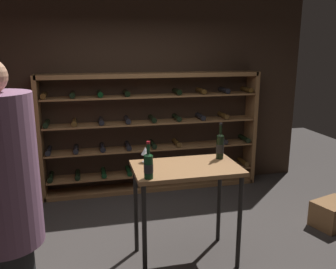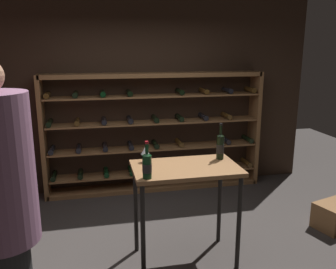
{
  "view_description": "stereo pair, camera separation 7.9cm",
  "coord_description": "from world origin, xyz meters",
  "px_view_note": "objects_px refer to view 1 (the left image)",
  "views": [
    {
      "loc": [
        -0.67,
        -3.14,
        2.09
      ],
      "look_at": [
        0.12,
        0.18,
        1.25
      ],
      "focal_mm": 37.72,
      "sensor_mm": 36.0,
      "label": 1
    },
    {
      "loc": [
        -0.6,
        -3.16,
        2.09
      ],
      "look_at": [
        0.12,
        0.18,
        1.25
      ],
      "focal_mm": 37.72,
      "sensor_mm": 36.0,
      "label": 2
    }
  ],
  "objects_px": {
    "person_bystander_dark_jacket": "(4,206)",
    "tasting_table": "(186,179)",
    "wine_rack": "(151,133)",
    "wine_crate": "(333,214)",
    "wine_glass_stemmed_center": "(145,151)",
    "wine_bottle_green_slim": "(220,146)",
    "wine_bottle_red_label": "(148,165)"
  },
  "relations": [
    {
      "from": "wine_bottle_red_label",
      "to": "wine_glass_stemmed_center",
      "type": "distance_m",
      "value": 0.45
    },
    {
      "from": "tasting_table",
      "to": "wine_bottle_green_slim",
      "type": "bearing_deg",
      "value": 20.68
    },
    {
      "from": "wine_rack",
      "to": "tasting_table",
      "type": "bearing_deg",
      "value": -90.72
    },
    {
      "from": "wine_rack",
      "to": "tasting_table",
      "type": "relative_size",
      "value": 3.17
    },
    {
      "from": "wine_rack",
      "to": "wine_crate",
      "type": "bearing_deg",
      "value": -40.89
    },
    {
      "from": "person_bystander_dark_jacket",
      "to": "wine_crate",
      "type": "bearing_deg",
      "value": -129.19
    },
    {
      "from": "person_bystander_dark_jacket",
      "to": "wine_bottle_green_slim",
      "type": "height_order",
      "value": "person_bystander_dark_jacket"
    },
    {
      "from": "tasting_table",
      "to": "wine_bottle_red_label",
      "type": "distance_m",
      "value": 0.53
    },
    {
      "from": "person_bystander_dark_jacket",
      "to": "wine_bottle_red_label",
      "type": "bearing_deg",
      "value": -116.38
    },
    {
      "from": "wine_rack",
      "to": "wine_glass_stemmed_center",
      "type": "height_order",
      "value": "wine_rack"
    },
    {
      "from": "tasting_table",
      "to": "wine_crate",
      "type": "height_order",
      "value": "tasting_table"
    },
    {
      "from": "tasting_table",
      "to": "person_bystander_dark_jacket",
      "type": "relative_size",
      "value": 0.5
    },
    {
      "from": "person_bystander_dark_jacket",
      "to": "wine_glass_stemmed_center",
      "type": "height_order",
      "value": "person_bystander_dark_jacket"
    },
    {
      "from": "wine_rack",
      "to": "wine_bottle_green_slim",
      "type": "xyz_separation_m",
      "value": [
        0.37,
        -1.75,
        0.26
      ]
    },
    {
      "from": "wine_rack",
      "to": "wine_crate",
      "type": "distance_m",
      "value": 2.62
    },
    {
      "from": "wine_crate",
      "to": "person_bystander_dark_jacket",
      "type": "bearing_deg",
      "value": -161.66
    },
    {
      "from": "wine_rack",
      "to": "wine_bottle_green_slim",
      "type": "relative_size",
      "value": 8.68
    },
    {
      "from": "person_bystander_dark_jacket",
      "to": "wine_glass_stemmed_center",
      "type": "relative_size",
      "value": 13.37
    },
    {
      "from": "wine_crate",
      "to": "wine_bottle_green_slim",
      "type": "distance_m",
      "value": 1.82
    },
    {
      "from": "tasting_table",
      "to": "wine_bottle_green_slim",
      "type": "distance_m",
      "value": 0.5
    },
    {
      "from": "wine_bottle_green_slim",
      "to": "wine_glass_stemmed_center",
      "type": "relative_size",
      "value": 2.42
    },
    {
      "from": "wine_rack",
      "to": "wine_glass_stemmed_center",
      "type": "xyz_separation_m",
      "value": [
        -0.38,
        -1.69,
        0.24
      ]
    },
    {
      "from": "person_bystander_dark_jacket",
      "to": "tasting_table",
      "type": "bearing_deg",
      "value": -116.66
    },
    {
      "from": "wine_bottle_red_label",
      "to": "wine_glass_stemmed_center",
      "type": "xyz_separation_m",
      "value": [
        0.05,
        0.45,
        -0.01
      ]
    },
    {
      "from": "wine_bottle_green_slim",
      "to": "wine_bottle_red_label",
      "type": "bearing_deg",
      "value": -154.35
    },
    {
      "from": "person_bystander_dark_jacket",
      "to": "wine_crate",
      "type": "distance_m",
      "value": 3.67
    },
    {
      "from": "tasting_table",
      "to": "wine_glass_stemmed_center",
      "type": "relative_size",
      "value": 6.63
    },
    {
      "from": "wine_crate",
      "to": "wine_glass_stemmed_center",
      "type": "xyz_separation_m",
      "value": [
        -2.28,
        -0.05,
        0.95
      ]
    },
    {
      "from": "person_bystander_dark_jacket",
      "to": "wine_bottle_green_slim",
      "type": "xyz_separation_m",
      "value": [
        1.83,
        1.01,
        -0.0
      ]
    },
    {
      "from": "wine_bottle_green_slim",
      "to": "wine_rack",
      "type": "bearing_deg",
      "value": 102.06
    },
    {
      "from": "wine_bottle_green_slim",
      "to": "tasting_table",
      "type": "bearing_deg",
      "value": -159.32
    },
    {
      "from": "tasting_table",
      "to": "wine_bottle_red_label",
      "type": "height_order",
      "value": "wine_bottle_red_label"
    }
  ]
}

